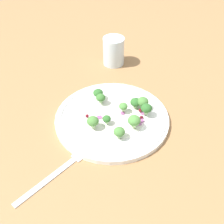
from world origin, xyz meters
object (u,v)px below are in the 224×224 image
plate (112,118)px  fork (58,172)px  broccoli_floret_1 (101,98)px  water_glass (114,51)px  broccoli_floret_2 (135,102)px  broccoli_floret_0 (117,132)px

plate → fork: (10.63, -15.77, -0.61)cm
broccoli_floret_1 → water_glass: bearing=150.8°
broccoli_floret_1 → broccoli_floret_2: 8.66cm
plate → broccoli_floret_0: 7.71cm
plate → fork: bearing=-56.0°
fork → water_glass: size_ratio=2.05×
broccoli_floret_1 → water_glass: 21.77cm
broccoli_floret_0 → water_glass: (-31.47, 11.12, 1.10)cm
fork → water_glass: (-34.89, 25.45, 4.01)cm
broccoli_floret_0 → broccoli_floret_1: 12.49cm
broccoli_floret_0 → broccoli_floret_1: (-12.48, 0.50, 0.24)cm
broccoli_floret_0 → broccoli_floret_2: 11.35cm
broccoli_floret_0 → fork: (3.41, -14.33, -2.91)cm
broccoli_floret_1 → fork: bearing=-43.0°
broccoli_floret_2 → broccoli_floret_0: bearing=-44.5°
broccoli_floret_1 → broccoli_floret_2: broccoli_floret_1 is taller
broccoli_floret_0 → broccoli_floret_1: size_ratio=1.07×
broccoli_floret_2 → fork: size_ratio=0.15×
plate → broccoli_floret_1: broccoli_floret_1 is taller
plate → broccoli_floret_1: (-5.27, -0.94, 2.54)cm
broccoli_floret_0 → fork: bearing=-76.6°
fork → water_glass: 43.37cm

